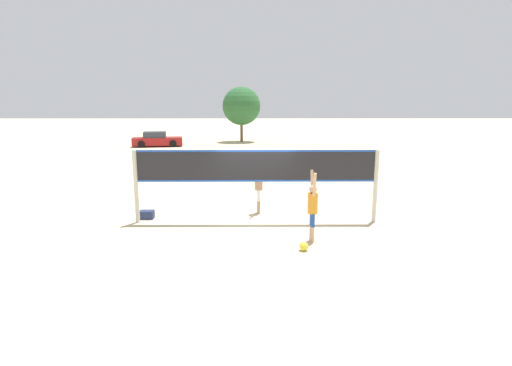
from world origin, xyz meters
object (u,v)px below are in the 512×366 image
(tree_left_cluster, at_px, (241,106))
(volleyball_net, at_px, (256,173))
(player_blocker, at_px, (259,183))
(volleyball, at_px, (304,246))
(gear_bag, at_px, (147,215))
(player_spiker, at_px, (313,205))
(parked_car_near, at_px, (157,140))

(tree_left_cluster, bearing_deg, volleyball_net, -87.47)
(volleyball_net, xyz_separation_m, player_blocker, (0.10, 1.11, -0.55))
(volleyball_net, distance_m, tree_left_cluster, 29.14)
(volleyball, bearing_deg, gear_bag, 148.23)
(player_spiker, xyz_separation_m, player_blocker, (-1.46, 3.00, 0.04))
(player_spiker, distance_m, volleyball, 1.23)
(volleyball_net, relative_size, tree_left_cluster, 1.41)
(parked_car_near, bearing_deg, player_spiker, -78.55)
(player_blocker, distance_m, volleyball, 4.04)
(player_spiker, height_order, player_blocker, player_blocker)
(volleyball_net, bearing_deg, player_blocker, 84.80)
(player_spiker, relative_size, gear_bag, 4.23)
(volleyball_net, height_order, tree_left_cluster, tree_left_cluster)
(tree_left_cluster, bearing_deg, gear_bag, -94.84)
(player_spiker, bearing_deg, volleyball_net, 39.51)
(player_blocker, bearing_deg, parked_car_near, -158.66)
(volleyball, distance_m, parked_car_near, 28.81)
(volleyball, distance_m, gear_bag, 5.83)
(tree_left_cluster, bearing_deg, parked_car_near, -148.30)
(player_blocker, bearing_deg, player_spiker, 25.96)
(player_spiker, xyz_separation_m, volleyball, (-0.32, -0.75, -0.93))
(player_blocker, bearing_deg, volleyball, 17.00)
(player_blocker, bearing_deg, gear_bag, -79.84)
(parked_car_near, bearing_deg, volleyball, -79.68)
(player_spiker, relative_size, parked_car_near, 0.42)
(player_spiker, bearing_deg, parked_car_near, 21.89)
(volleyball_net, distance_m, volleyball, 3.30)
(volleyball_net, bearing_deg, parked_car_near, 110.24)
(player_spiker, height_order, tree_left_cluster, tree_left_cluster)
(player_spiker, relative_size, tree_left_cluster, 0.36)
(gear_bag, height_order, parked_car_near, parked_car_near)
(volleyball, xyz_separation_m, tree_left_cluster, (-2.53, 31.68, 3.53))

